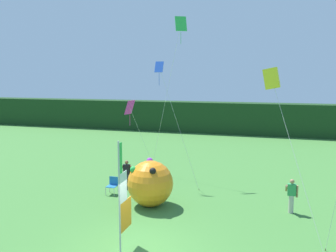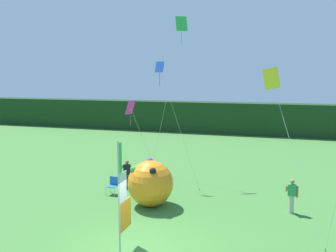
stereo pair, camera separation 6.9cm
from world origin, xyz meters
The scene contains 11 objects.
ground_plane centered at (0.00, 0.00, 0.00)m, with size 120.00×120.00×0.00m, color #3D7533.
distant_treeline centered at (0.00, 27.74, 1.65)m, with size 80.00×2.40×3.30m, color #193819.
banner_flag centered at (-0.42, -0.30, 1.90)m, with size 0.06×1.03×3.97m.
person_near_banner centered at (-3.11, 6.30, 0.85)m, with size 0.55×0.48×1.59m.
person_mid_field centered at (5.32, 5.20, 0.83)m, with size 0.55×0.48×1.55m.
inflatable_balloon centered at (-1.04, 4.24, 1.09)m, with size 2.17×2.17×2.22m.
folding_chair centered at (-3.50, 5.34, 0.51)m, with size 0.51×0.51×0.89m.
kite_yellow_box_1 centered at (4.31, 3.02, 5.99)m, with size 2.38×3.43×6.44m.
kite_blue_diamond_3 centered at (-1.70, 8.19, 6.08)m, with size 2.83×1.18×6.92m.
kite_green_diamond_4 centered at (-1.20, 10.01, 8.68)m, with size 2.28×0.63×9.62m.
kite_magenta_diamond_5 centered at (-4.38, 9.99, 3.99)m, with size 1.18×2.28×4.58m.
Camera 2 is at (4.62, -11.47, 6.09)m, focal length 39.14 mm.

